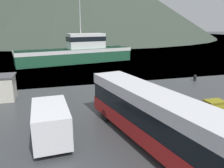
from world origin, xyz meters
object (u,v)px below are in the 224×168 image
object	(u,v)px
tour_bus	(153,116)
storage_bin	(214,108)
dock_kiosk	(0,88)
delivery_van	(50,120)
fishing_boat	(78,52)

from	to	relation	value
tour_bus	storage_bin	xyz separation A→B (m)	(6.77, 2.53, -1.22)
storage_bin	dock_kiosk	bearing A→B (deg)	152.33
delivery_van	storage_bin	xyz separation A→B (m)	(12.84, -0.08, -0.56)
tour_bus	storage_bin	size ratio (longest dim) A/B	8.59
fishing_boat	tour_bus	bearing A→B (deg)	169.54
storage_bin	dock_kiosk	distance (m)	19.87
delivery_van	dock_kiosk	bearing A→B (deg)	114.90
fishing_boat	dock_kiosk	xyz separation A→B (m)	(-10.33, -20.47, -0.85)
storage_bin	tour_bus	bearing A→B (deg)	-159.51
tour_bus	delivery_van	bearing A→B (deg)	145.11
storage_bin	fishing_boat	bearing A→B (deg)	103.75
tour_bus	fishing_boat	bearing A→B (deg)	79.29
delivery_van	dock_kiosk	size ratio (longest dim) A/B	2.09
delivery_van	dock_kiosk	world-z (taller)	dock_kiosk
storage_bin	dock_kiosk	xyz separation A→B (m)	(-17.59, 9.23, 0.56)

